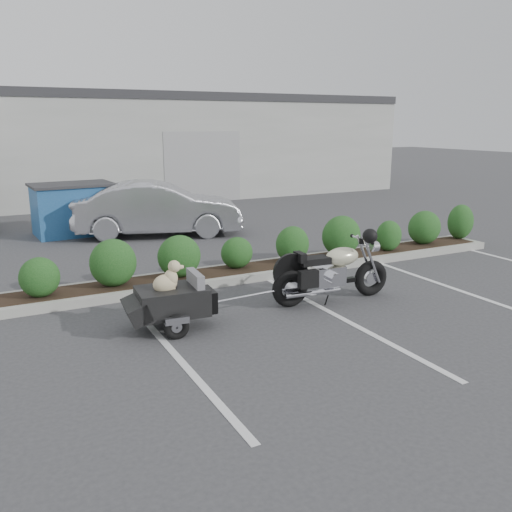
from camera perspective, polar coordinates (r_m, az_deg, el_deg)
name	(u,v)px	position (r m, az deg, el deg)	size (l,w,h in m)	color
ground	(254,319)	(8.31, -0.26, -6.61)	(90.00, 90.00, 0.00)	#38383A
planter_kerb	(248,272)	(10.59, -0.83, -1.65)	(12.00, 1.00, 0.15)	#9E9E93
building	(68,145)	(24.22, -19.18, 10.97)	(26.00, 10.00, 4.00)	#9EA099
motorcycle	(332,272)	(9.04, 8.04, -1.72)	(2.17, 0.73, 1.25)	black
pet_trailer	(171,300)	(7.87, -8.93, -4.61)	(1.74, 0.98, 1.03)	black
sedan	(158,209)	(14.49, -10.26, 4.92)	(1.50, 4.30, 1.42)	#B1B2B9
dumpster	(73,209)	(15.22, -18.68, 4.75)	(2.15, 1.55, 1.36)	#1B508B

